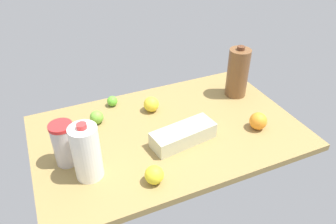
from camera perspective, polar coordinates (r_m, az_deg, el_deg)
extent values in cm
cube|color=olive|center=(151.32, 0.00, -3.59)|extent=(120.00, 76.00, 3.00)
cube|color=beige|center=(141.98, 2.67, -4.02)|extent=(29.92, 14.71, 7.03)
cylinder|color=brown|center=(173.97, 12.04, 6.69)|extent=(11.02, 11.02, 25.59)
cylinder|color=#59331E|center=(168.17, 12.60, 10.81)|extent=(3.86, 3.86, 1.80)
cylinder|color=beige|center=(134.98, -17.57, -5.53)|extent=(8.93, 8.93, 17.23)
cylinder|color=red|center=(129.43, -18.28, -2.36)|extent=(9.20, 9.20, 1.40)
cylinder|color=white|center=(125.10, -14.00, -6.86)|extent=(10.54, 10.54, 22.61)
cylinder|color=red|center=(117.59, -14.82, -2.39)|extent=(3.69, 3.69, 1.80)
sphere|color=yellow|center=(124.07, -2.41, -10.88)|extent=(7.28, 7.28, 7.28)
sphere|color=yellow|center=(161.27, -2.93, 1.36)|extent=(7.57, 7.57, 7.57)
sphere|color=#6FB438|center=(156.58, -12.31, -0.89)|extent=(6.40, 6.40, 6.40)
sphere|color=#5EBB32|center=(168.03, -9.69, 1.89)|extent=(5.24, 5.24, 5.24)
sphere|color=orange|center=(154.76, 15.44, -1.51)|extent=(8.01, 8.01, 8.01)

